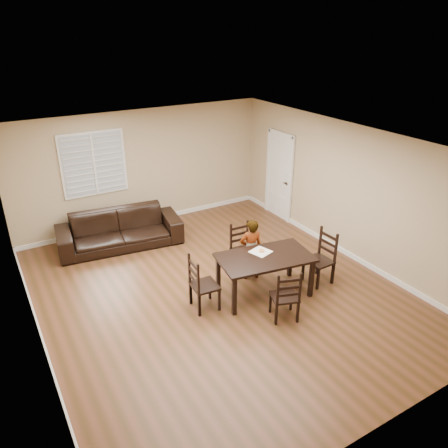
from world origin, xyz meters
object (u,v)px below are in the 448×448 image
at_px(chair_far, 287,300).
at_px(child, 251,249).
at_px(donut, 262,250).
at_px(sofa, 120,230).
at_px(chair_near, 241,247).
at_px(chair_left, 198,286).
at_px(dining_table, 265,261).
at_px(chair_right, 324,258).

xyz_separation_m(chair_far, child, (0.25, 1.41, 0.18)).
distance_m(donut, sofa, 3.38).
relative_size(chair_far, donut, 8.67).
bearing_deg(donut, chair_far, -101.42).
relative_size(chair_near, chair_far, 1.02).
bearing_deg(chair_left, donut, -85.77).
relative_size(dining_table, chair_near, 1.85).
distance_m(child, donut, 0.44).
bearing_deg(chair_far, dining_table, -80.78).
relative_size(chair_left, chair_right, 0.97).
bearing_deg(child, chair_left, 30.97).
bearing_deg(child, chair_near, -83.24).
height_order(dining_table, chair_far, chair_far).
xyz_separation_m(dining_table, chair_left, (-1.22, 0.19, -0.22)).
height_order(dining_table, chair_left, chair_left).
xyz_separation_m(dining_table, donut, (0.05, 0.18, 0.11)).
xyz_separation_m(chair_far, sofa, (-1.44, 3.93, -0.04)).
distance_m(chair_right, donut, 1.26).
xyz_separation_m(donut, sofa, (-1.65, 2.92, -0.40)).
bearing_deg(child, dining_table, 95.16).
bearing_deg(child, chair_right, 160.67).
height_order(chair_right, sofa, chair_right).
relative_size(chair_right, child, 0.85).
distance_m(dining_table, chair_far, 0.88).
bearing_deg(dining_table, chair_near, 90.68).
distance_m(dining_table, child, 0.59).
xyz_separation_m(chair_left, child, (1.31, 0.39, 0.15)).
bearing_deg(dining_table, chair_left, -179.56).
bearing_deg(chair_right, donut, -108.85).
height_order(chair_near, chair_right, chair_right).
bearing_deg(sofa, donut, -53.07).
bearing_deg(sofa, chair_far, -62.32).
height_order(chair_far, chair_right, chair_right).
relative_size(chair_right, sofa, 0.39).
height_order(chair_near, chair_left, chair_left).
distance_m(chair_near, chair_left, 1.60).
bearing_deg(dining_table, chair_right, 1.14).
bearing_deg(chair_near, child, -94.53).
height_order(chair_right, child, child).
distance_m(chair_far, sofa, 4.19).
xyz_separation_m(chair_left, chair_right, (2.44, -0.36, 0.01)).
xyz_separation_m(child, sofa, (-1.69, 2.52, -0.22)).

